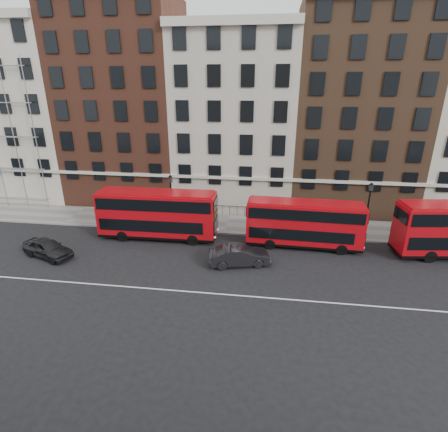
# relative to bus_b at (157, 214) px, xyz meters

# --- Properties ---
(ground) EXTENTS (120.00, 120.00, 0.00)m
(ground) POSITION_rel_bus_b_xyz_m (5.85, -6.28, -2.41)
(ground) COLOR black
(ground) RESTS_ON ground
(pavement) EXTENTS (80.00, 5.00, 0.15)m
(pavement) POSITION_rel_bus_b_xyz_m (5.85, 4.22, -2.33)
(pavement) COLOR slate
(pavement) RESTS_ON ground
(kerb) EXTENTS (80.00, 0.30, 0.16)m
(kerb) POSITION_rel_bus_b_xyz_m (5.85, 1.72, -2.33)
(kerb) COLOR gray
(kerb) RESTS_ON ground
(road_centre_line) EXTENTS (70.00, 0.12, 0.01)m
(road_centre_line) POSITION_rel_bus_b_xyz_m (5.85, -8.28, -2.40)
(road_centre_line) COLOR white
(road_centre_line) RESTS_ON ground
(building_terrace) EXTENTS (64.00, 11.95, 22.00)m
(building_terrace) POSITION_rel_bus_b_xyz_m (5.54, 11.60, 7.83)
(building_terrace) COLOR beige
(building_terrace) RESTS_ON ground
(bus_b) EXTENTS (10.72, 2.73, 4.49)m
(bus_b) POSITION_rel_bus_b_xyz_m (0.00, 0.00, 0.00)
(bus_b) COLOR #B70911
(bus_b) RESTS_ON ground
(bus_c) EXTENTS (9.91, 2.74, 4.13)m
(bus_c) POSITION_rel_bus_b_xyz_m (13.04, 0.00, -0.19)
(bus_c) COLOR #B70911
(bus_c) RESTS_ON ground
(car_rear) EXTENTS (4.90, 3.26, 1.55)m
(car_rear) POSITION_rel_bus_b_xyz_m (-7.88, -4.81, -1.63)
(car_rear) COLOR black
(car_rear) RESTS_ON ground
(car_front) EXTENTS (5.10, 2.86, 1.59)m
(car_front) POSITION_rel_bus_b_xyz_m (7.89, -3.99, -1.61)
(car_front) COLOR black
(car_front) RESTS_ON ground
(lamp_post_left) EXTENTS (0.44, 0.44, 5.33)m
(lamp_post_left) POSITION_rel_bus_b_xyz_m (0.75, 2.26, 0.67)
(lamp_post_left) COLOR black
(lamp_post_left) RESTS_ON pavement
(lamp_post_right) EXTENTS (0.44, 0.44, 5.33)m
(lamp_post_right) POSITION_rel_bus_b_xyz_m (18.69, 2.13, 0.67)
(lamp_post_right) COLOR black
(lamp_post_right) RESTS_ON pavement
(iron_railings) EXTENTS (6.60, 0.06, 1.00)m
(iron_railings) POSITION_rel_bus_b_xyz_m (5.85, 6.42, -1.76)
(iron_railings) COLOR black
(iron_railings) RESTS_ON pavement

